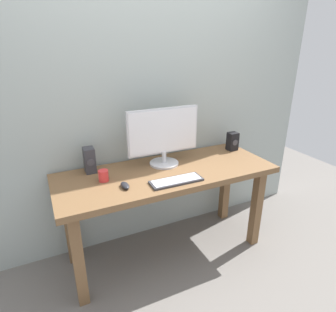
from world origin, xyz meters
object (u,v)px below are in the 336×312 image
Objects in this scene: keyboard_primary at (176,181)px; speaker_left at (89,160)px; desk at (167,183)px; monitor at (164,135)px; speaker_right at (232,141)px; mouse at (125,185)px; coffee_mug at (103,176)px.

speaker_left is at bearing 140.15° from keyboard_primary.
speaker_left reaches higher than desk.
monitor is 0.41m from keyboard_primary.
keyboard_primary is 0.84m from speaker_right.
speaker_left is (-1.28, 0.07, 0.02)m from speaker_right.
keyboard_primary is at bearing -13.06° from mouse.
monitor is (0.03, 0.13, 0.35)m from desk.
speaker_right is 1.23m from coffee_mug.
keyboard_primary is at bearing -39.85° from speaker_left.
mouse is 0.40m from speaker_left.
monitor reaches higher than keyboard_primary.
speaker_left is at bearing 113.01° from mouse.
desk is 15.70× the size of mouse.
mouse is at bearing -165.56° from speaker_right.
coffee_mug reaches higher than keyboard_primary.
monitor is 0.54m from mouse.
mouse is at bearing -56.79° from coffee_mug.
speaker_right is (0.74, 0.16, 0.19)m from desk.
keyboard_primary is at bearing -154.54° from speaker_right.
coffee_mug is at bearing 175.99° from desk.
monitor is at bearing -177.96° from speaker_right.
mouse is (-0.41, -0.26, -0.23)m from monitor.
speaker_left reaches higher than speaker_right.
mouse reaches higher than keyboard_primary.
monitor is at bearing 10.85° from coffee_mug.
speaker_left is 0.21m from coffee_mug.
monitor is at bearing -9.50° from speaker_left.
mouse is at bearing 168.23° from keyboard_primary.
speaker_left is (-0.57, 0.10, -0.15)m from monitor.
speaker_left is at bearing 105.73° from coffee_mug.
monitor is 0.60m from speaker_left.
speaker_left reaches higher than keyboard_primary.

